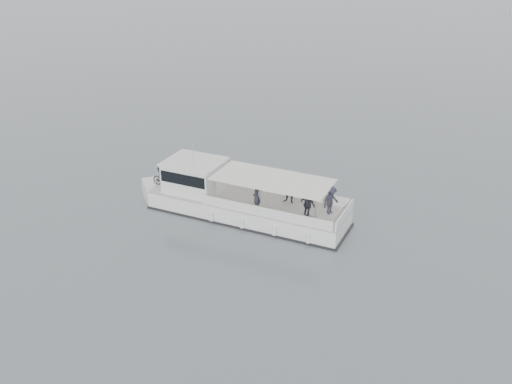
% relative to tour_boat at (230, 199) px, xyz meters
% --- Properties ---
extents(ground, '(1400.00, 1400.00, 0.00)m').
position_rel_tour_boat_xyz_m(ground, '(0.31, -1.16, -0.87)').
color(ground, slate).
rests_on(ground, ground).
extents(tour_boat, '(12.79, 3.93, 5.32)m').
position_rel_tour_boat_xyz_m(tour_boat, '(0.00, 0.00, 0.00)').
color(tour_boat, white).
rests_on(tour_boat, ground).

